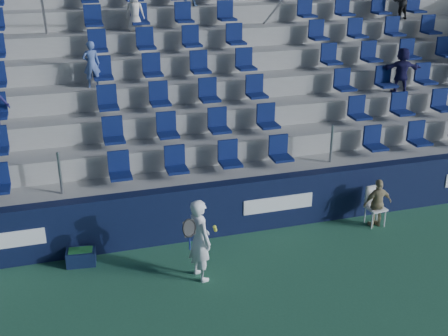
# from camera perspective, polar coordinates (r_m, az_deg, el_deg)

# --- Properties ---
(ground) EXTENTS (70.00, 70.00, 0.00)m
(ground) POSITION_cam_1_polar(r_m,az_deg,el_deg) (9.86, 3.64, -15.44)
(ground) COLOR #296044
(ground) RESTS_ON ground
(sponsor_wall) EXTENTS (24.00, 0.32, 1.20)m
(sponsor_wall) POSITION_cam_1_polar(r_m,az_deg,el_deg) (12.08, -1.37, -4.31)
(sponsor_wall) COLOR black
(sponsor_wall) RESTS_ON ground
(grandstand) EXTENTS (24.00, 8.17, 6.63)m
(grandstand) POSITION_cam_1_polar(r_m,az_deg,el_deg) (16.23, -6.20, 8.46)
(grandstand) COLOR #969691
(grandstand) RESTS_ON ground
(tennis_player) EXTENTS (0.69, 0.68, 1.64)m
(tennis_player) POSITION_cam_1_polar(r_m,az_deg,el_deg) (10.53, -2.48, -7.29)
(tennis_player) COLOR white
(tennis_player) RESTS_ON ground
(line_judge_chair) EXTENTS (0.44, 0.45, 0.89)m
(line_judge_chair) POSITION_cam_1_polar(r_m,az_deg,el_deg) (13.06, 15.00, -3.41)
(line_judge_chair) COLOR white
(line_judge_chair) RESTS_ON ground
(line_judge) EXTENTS (0.67, 0.29, 1.13)m
(line_judge) POSITION_cam_1_polar(r_m,az_deg,el_deg) (12.92, 15.34, -3.46)
(line_judge) COLOR tan
(line_judge) RESTS_ON ground
(ball_bin) EXTENTS (0.60, 0.43, 0.32)m
(ball_bin) POSITION_cam_1_polar(r_m,az_deg,el_deg) (11.61, -14.32, -8.68)
(ball_bin) COLOR #101C3C
(ball_bin) RESTS_ON ground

